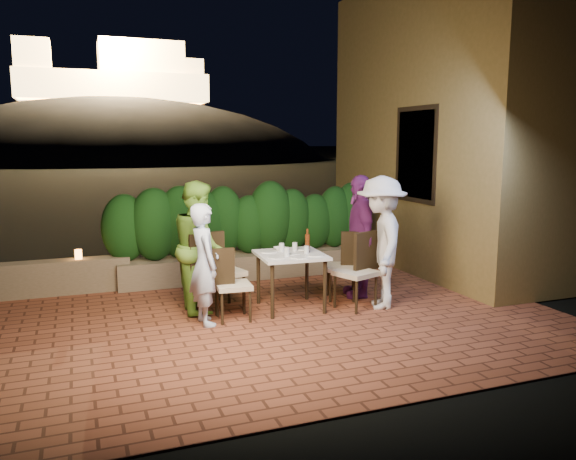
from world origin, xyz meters
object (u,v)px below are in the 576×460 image
beer_bottle (307,241)px  chair_left_front (233,284)px  diner_blue (204,264)px  chair_left_back (223,270)px  chair_right_front (356,271)px  diner_green (199,246)px  chair_right_back (342,265)px  diner_purple (360,236)px  bowl (280,249)px  dining_table (291,281)px  diner_white (381,242)px  parapet_lamp (78,254)px

beer_bottle → chair_left_front: (-1.08, -0.19, -0.45)m
diner_blue → chair_left_back: bearing=-39.7°
chair_right_front → diner_green: diner_green is taller
chair_left_back → diner_green: bearing=147.4°
beer_bottle → diner_green: 1.43m
chair_right_back → beer_bottle: bearing=36.3°
diner_purple → chair_right_back: bearing=-62.1°
chair_right_front → diner_blue: size_ratio=0.68×
beer_bottle → chair_right_back: 0.77m
beer_bottle → chair_left_front: 1.18m
chair_right_back → diner_green: diner_green is taller
bowl → diner_blue: (-1.15, -0.49, -0.03)m
dining_table → chair_left_back: size_ratio=0.81×
bowl → diner_purple: bearing=-0.9°
diner_white → bowl: bearing=-95.2°
chair_left_back → diner_purple: size_ratio=0.60×
chair_right_back → parapet_lamp: chair_right_back is taller
dining_table → chair_right_back: size_ratio=0.88×
chair_right_front → diner_white: bearing=149.9°
chair_left_front → chair_right_front: (1.65, -0.10, 0.05)m
beer_bottle → chair_right_back: bearing=16.8°
dining_table → diner_white: bearing=-16.6°
chair_left_back → chair_right_front: (1.67, -0.57, -0.02)m
dining_table → chair_right_front: (0.82, -0.29, 0.13)m
diner_white → parapet_lamp: (-3.79, 2.21, -0.31)m
diner_blue → diner_purple: (2.36, 0.47, 0.13)m
bowl → diner_purple: size_ratio=0.10×
chair_left_back → parapet_lamp: chair_left_back is taller
chair_left_back → beer_bottle: bearing=-28.6°
dining_table → bowl: (-0.06, 0.27, 0.40)m
diner_green → chair_right_front: bearing=-106.4°
chair_left_back → chair_right_back: (1.71, -0.09, -0.05)m
dining_table → diner_blue: (-1.20, -0.22, 0.37)m
diner_blue → beer_bottle: bearing=-86.2°
chair_left_front → chair_right_back: 1.73m
beer_bottle → chair_left_front: size_ratio=0.35×
parapet_lamp → dining_table: bearing=-35.4°
bowl → parapet_lamp: 3.04m
chair_right_front → diner_white: 0.51m
diner_white → chair_right_front: bearing=-77.3°
chair_left_front → parapet_lamp: bearing=135.2°
bowl → chair_right_front: 1.07m
beer_bottle → diner_green: bearing=164.9°
chair_right_back → diner_blue: size_ratio=0.65×
diner_white → diner_green: bearing=-85.6°
chair_right_front → diner_blue: diner_blue is taller
chair_right_front → diner_blue: bearing=-23.0°
chair_left_front → dining_table: bearing=16.8°
dining_table → chair_right_back: 0.88m
bowl → diner_blue: size_ratio=0.11×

